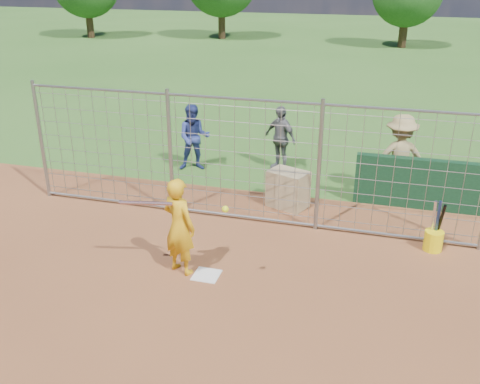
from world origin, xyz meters
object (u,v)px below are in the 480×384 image
(batter, at_px, (179,226))
(bystander_a, at_px, (194,138))
(bystander_b, at_px, (280,138))
(bucket_with_bats, at_px, (434,238))
(equipment_bin, at_px, (288,189))
(bystander_c, at_px, (399,157))

(batter, distance_m, bystander_a, 4.89)
(bystander_b, height_order, bucket_with_bats, bystander_b)
(bystander_b, distance_m, equipment_bin, 2.33)
(bystander_b, xyz_separation_m, bystander_c, (2.86, -1.08, 0.13))
(bystander_a, distance_m, bystander_c, 4.93)
(batter, relative_size, bystander_a, 1.01)
(batter, distance_m, bucket_with_bats, 4.61)
(equipment_bin, distance_m, bucket_with_bats, 3.14)
(batter, relative_size, equipment_bin, 2.11)
(bystander_b, bearing_deg, bystander_c, 9.97)
(bystander_c, relative_size, bucket_with_bats, 1.94)
(bystander_c, xyz_separation_m, equipment_bin, (-2.21, -1.12, -0.55))
(bystander_c, height_order, equipment_bin, bystander_c)
(bystander_c, bearing_deg, bystander_a, -19.32)
(batter, bearing_deg, bystander_a, -52.26)
(bystander_a, height_order, bystander_b, bystander_a)
(bystander_b, height_order, equipment_bin, bystander_b)
(batter, height_order, bystander_a, batter)
(bystander_a, relative_size, bucket_with_bats, 1.71)
(bystander_a, bearing_deg, equipment_bin, -48.78)
(batter, height_order, bucket_with_bats, batter)
(bystander_b, xyz_separation_m, bucket_with_bats, (3.57, -3.35, -0.57))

